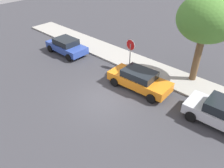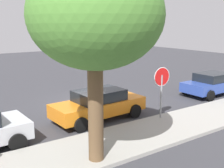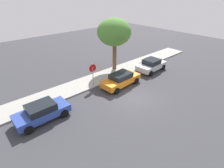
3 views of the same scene
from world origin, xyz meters
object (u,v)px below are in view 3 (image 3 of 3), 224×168
(parked_car_silver, at_px, (151,65))
(stop_sign, at_px, (93,71))
(street_tree_near_corner, at_px, (114,32))
(parked_car_orange, at_px, (121,79))
(parked_car_blue, at_px, (42,112))
(fire_hydrant, at_px, (140,65))

(parked_car_silver, bearing_deg, stop_sign, 169.57)
(street_tree_near_corner, bearing_deg, parked_car_silver, -46.13)
(street_tree_near_corner, bearing_deg, parked_car_orange, -122.45)
(parked_car_orange, relative_size, street_tree_near_corner, 0.73)
(parked_car_orange, xyz_separation_m, parked_car_silver, (5.51, 0.33, 0.01))
(parked_car_orange, bearing_deg, parked_car_blue, 179.33)
(parked_car_orange, bearing_deg, fire_hydrant, 19.05)
(parked_car_blue, height_order, street_tree_near_corner, street_tree_near_corner)
(fire_hydrant, bearing_deg, stop_sign, -179.78)
(parked_car_orange, distance_m, parked_car_silver, 5.52)
(stop_sign, bearing_deg, street_tree_near_corner, 22.44)
(stop_sign, distance_m, parked_car_blue, 6.35)
(stop_sign, relative_size, parked_car_blue, 0.61)
(stop_sign, distance_m, fire_hydrant, 7.56)
(stop_sign, xyz_separation_m, parked_car_blue, (-6.04, -1.66, -1.01))
(parked_car_silver, height_order, street_tree_near_corner, street_tree_near_corner)
(parked_car_orange, xyz_separation_m, fire_hydrant, (5.18, 1.79, -0.37))
(parked_car_blue, bearing_deg, fire_hydrant, 7.15)
(parked_car_orange, distance_m, fire_hydrant, 5.49)
(parked_car_silver, bearing_deg, parked_car_blue, -179.02)
(street_tree_near_corner, relative_size, fire_hydrant, 8.67)
(parked_car_blue, bearing_deg, street_tree_near_corner, 18.50)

